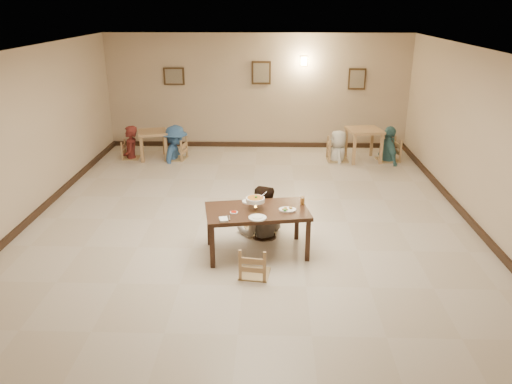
{
  "coord_description": "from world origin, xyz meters",
  "views": [
    {
      "loc": [
        0.37,
        -8.3,
        3.74
      ],
      "look_at": [
        0.14,
        -0.7,
        0.83
      ],
      "focal_mm": 35.0,
      "sensor_mm": 36.0,
      "label": 1
    }
  ],
  "objects_px": {
    "bg_diner_a": "(129,126)",
    "chair_near": "(255,247)",
    "bg_chair_rl": "(338,139)",
    "bg_diner_d": "(391,126)",
    "main_table": "(257,214)",
    "curry_warmer": "(255,200)",
    "bg_table_left": "(153,136)",
    "chair_far": "(260,206)",
    "main_diner": "(262,186)",
    "drink_glass": "(302,201)",
    "bg_table_right": "(364,135)",
    "bg_diner_c": "(339,131)",
    "bg_chair_ll": "(130,142)",
    "bg_chair_lr": "(175,140)",
    "bg_chair_rr": "(389,140)",
    "bg_diner_b": "(174,126)"
  },
  "relations": [
    {
      "from": "bg_chair_rl",
      "to": "bg_diner_c",
      "type": "height_order",
      "value": "bg_diner_c"
    },
    {
      "from": "chair_far",
      "to": "bg_chair_rl",
      "type": "bearing_deg",
      "value": 47.56
    },
    {
      "from": "bg_diner_c",
      "to": "bg_table_left",
      "type": "bearing_deg",
      "value": -95.21
    },
    {
      "from": "main_diner",
      "to": "chair_far",
      "type": "bearing_deg",
      "value": -73.91
    },
    {
      "from": "bg_diner_d",
      "to": "bg_chair_rr",
      "type": "bearing_deg",
      "value": -55.55
    },
    {
      "from": "bg_table_left",
      "to": "bg_diner_d",
      "type": "height_order",
      "value": "bg_diner_d"
    },
    {
      "from": "bg_table_left",
      "to": "bg_chair_ll",
      "type": "relative_size",
      "value": 1.01
    },
    {
      "from": "chair_near",
      "to": "bg_chair_rr",
      "type": "relative_size",
      "value": 0.84
    },
    {
      "from": "curry_warmer",
      "to": "bg_chair_rl",
      "type": "xyz_separation_m",
      "value": [
        1.9,
        4.96,
        -0.35
      ]
    },
    {
      "from": "chair_near",
      "to": "main_diner",
      "type": "height_order",
      "value": "main_diner"
    },
    {
      "from": "bg_diner_a",
      "to": "chair_near",
      "type": "bearing_deg",
      "value": 18.98
    },
    {
      "from": "bg_chair_rr",
      "to": "bg_diner_c",
      "type": "xyz_separation_m",
      "value": [
        -1.26,
        -0.02,
        0.23
      ]
    },
    {
      "from": "chair_far",
      "to": "bg_table_right",
      "type": "height_order",
      "value": "chair_far"
    },
    {
      "from": "drink_glass",
      "to": "bg_chair_rr",
      "type": "relative_size",
      "value": 0.13
    },
    {
      "from": "main_table",
      "to": "bg_diner_a",
      "type": "distance_m",
      "value": 6.02
    },
    {
      "from": "bg_diner_c",
      "to": "drink_glass",
      "type": "bearing_deg",
      "value": -18.52
    },
    {
      "from": "main_diner",
      "to": "bg_chair_lr",
      "type": "distance_m",
      "value": 4.86
    },
    {
      "from": "curry_warmer",
      "to": "bg_chair_lr",
      "type": "relative_size",
      "value": 0.32
    },
    {
      "from": "chair_near",
      "to": "bg_diner_c",
      "type": "bearing_deg",
      "value": -100.84
    },
    {
      "from": "drink_glass",
      "to": "bg_diner_d",
      "type": "bearing_deg",
      "value": 63.06
    },
    {
      "from": "bg_chair_lr",
      "to": "bg_diner_b",
      "type": "distance_m",
      "value": 0.36
    },
    {
      "from": "main_table",
      "to": "bg_diner_c",
      "type": "relative_size",
      "value": 1.11
    },
    {
      "from": "bg_table_left",
      "to": "bg_chair_rr",
      "type": "xyz_separation_m",
      "value": [
        5.91,
        -0.02,
        -0.04
      ]
    },
    {
      "from": "chair_near",
      "to": "bg_chair_rr",
      "type": "xyz_separation_m",
      "value": [
        3.16,
        5.7,
        0.09
      ]
    },
    {
      "from": "chair_near",
      "to": "bg_chair_lr",
      "type": "bearing_deg",
      "value": -61.34
    },
    {
      "from": "bg_chair_lr",
      "to": "bg_diner_a",
      "type": "bearing_deg",
      "value": -82.12
    },
    {
      "from": "bg_table_left",
      "to": "bg_chair_rr",
      "type": "distance_m",
      "value": 5.91
    },
    {
      "from": "chair_far",
      "to": "drink_glass",
      "type": "bearing_deg",
      "value": -57.96
    },
    {
      "from": "chair_far",
      "to": "curry_warmer",
      "type": "bearing_deg",
      "value": -112.58
    },
    {
      "from": "bg_chair_rl",
      "to": "bg_diner_d",
      "type": "xyz_separation_m",
      "value": [
        1.26,
        0.02,
        0.34
      ]
    },
    {
      "from": "curry_warmer",
      "to": "bg_table_left",
      "type": "distance_m",
      "value": 5.71
    },
    {
      "from": "chair_near",
      "to": "bg_chair_rl",
      "type": "relative_size",
      "value": 0.83
    },
    {
      "from": "chair_near",
      "to": "main_diner",
      "type": "relative_size",
      "value": 0.51
    },
    {
      "from": "bg_chair_lr",
      "to": "bg_diner_c",
      "type": "relative_size",
      "value": 0.67
    },
    {
      "from": "main_table",
      "to": "bg_diner_d",
      "type": "distance_m",
      "value": 5.92
    },
    {
      "from": "chair_near",
      "to": "bg_table_right",
      "type": "xyz_separation_m",
      "value": [
        2.52,
        5.71,
        0.21
      ]
    },
    {
      "from": "chair_far",
      "to": "bg_table_left",
      "type": "distance_m",
      "value": 5.08
    },
    {
      "from": "main_diner",
      "to": "bg_diner_c",
      "type": "height_order",
      "value": "main_diner"
    },
    {
      "from": "chair_far",
      "to": "bg_chair_rr",
      "type": "distance_m",
      "value": 5.25
    },
    {
      "from": "bg_diner_a",
      "to": "bg_diner_c",
      "type": "distance_m",
      "value": 5.23
    },
    {
      "from": "curry_warmer",
      "to": "bg_diner_b",
      "type": "bearing_deg",
      "value": 113.73
    },
    {
      "from": "main_table",
      "to": "chair_far",
      "type": "distance_m",
      "value": 0.81
    },
    {
      "from": "bg_table_right",
      "to": "bg_diner_c",
      "type": "height_order",
      "value": "bg_diner_c"
    },
    {
      "from": "chair_far",
      "to": "bg_diner_c",
      "type": "bearing_deg",
      "value": 47.56
    },
    {
      "from": "bg_diner_a",
      "to": "bg_diner_b",
      "type": "height_order",
      "value": "bg_diner_b"
    },
    {
      "from": "main_diner",
      "to": "bg_chair_ll",
      "type": "bearing_deg",
      "value": -49.58
    },
    {
      "from": "bg_chair_ll",
      "to": "bg_chair_lr",
      "type": "distance_m",
      "value": 1.16
    },
    {
      "from": "bg_diner_b",
      "to": "bg_diner_c",
      "type": "distance_m",
      "value": 4.08
    },
    {
      "from": "bg_table_left",
      "to": "bg_diner_b",
      "type": "xyz_separation_m",
      "value": [
        0.58,
        -0.06,
        0.29
      ]
    },
    {
      "from": "bg_chair_ll",
      "to": "bg_table_left",
      "type": "bearing_deg",
      "value": -89.06
    }
  ]
}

